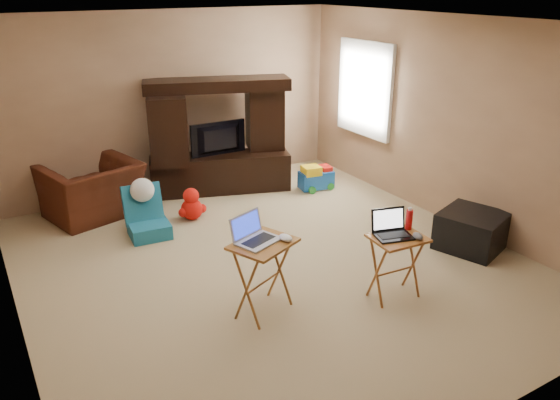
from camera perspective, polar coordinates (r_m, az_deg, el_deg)
floor at (r=5.99m, az=-0.99°, el=-6.48°), size 5.50×5.50×0.00m
ceiling at (r=5.27m, az=-1.17°, el=18.12°), size 5.50×5.50×0.00m
wall_back at (r=7.93m, az=-11.15°, el=9.95°), size 5.00×0.00×5.00m
wall_front at (r=3.57m, az=21.64°, el=-6.57°), size 5.00×0.00×5.00m
wall_right at (r=7.04m, az=17.05°, el=7.87°), size 0.00×5.50×5.50m
window_pane at (r=8.09m, az=8.95°, el=11.41°), size 0.00×1.20×1.20m
window_frame at (r=8.08m, az=8.83°, el=11.40°), size 0.06×1.14×1.34m
entertainment_center at (r=7.77m, az=-6.38°, el=6.60°), size 2.03×1.10×1.61m
television at (r=7.74m, az=-6.22°, el=6.29°), size 0.82×0.12×0.47m
recliner at (r=7.37m, az=-18.99°, el=0.94°), size 1.31×1.21×0.71m
child_rocker at (r=6.62m, az=-13.64°, el=-1.30°), size 0.51×0.57×0.61m
plush_toy at (r=7.02m, az=-9.23°, el=-0.39°), size 0.39×0.32×0.43m
push_toy at (r=7.98m, az=3.80°, el=2.43°), size 0.55×0.43×0.37m
ottoman at (r=6.58m, az=19.38°, el=-3.03°), size 0.83×0.83×0.42m
tray_table_left at (r=4.98m, az=-1.73°, el=-8.14°), size 0.68×0.62×0.71m
tray_table_right at (r=5.34m, az=11.96°, el=-6.88°), size 0.52×0.43×0.64m
laptop_left at (r=4.77m, az=-2.28°, el=-3.13°), size 0.45×0.41×0.24m
laptop_right at (r=5.13m, az=11.87°, el=-2.60°), size 0.40×0.36×0.24m
mouse_left at (r=4.83m, az=0.60°, el=-3.96°), size 0.12×0.16×0.06m
mouse_right at (r=5.19m, az=14.21°, el=-3.67°), size 0.12×0.15×0.05m
water_bottle at (r=5.34m, az=13.33°, el=-2.01°), size 0.06×0.06×0.20m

